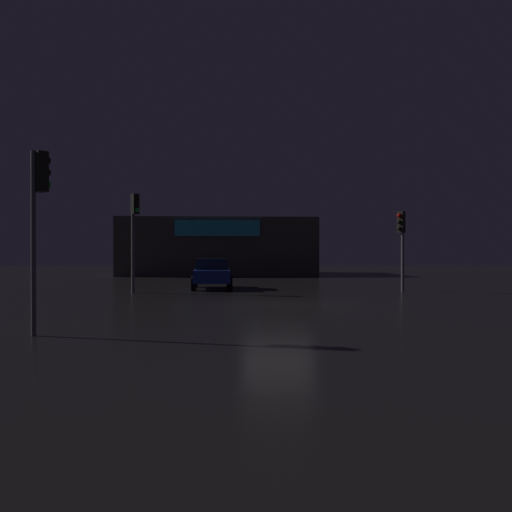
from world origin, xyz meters
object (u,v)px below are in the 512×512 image
traffic_signal_main (134,225)px  car_near (212,273)px  store_building (218,247)px  traffic_signal_cross_left (401,234)px  traffic_signal_opposite (39,195)px

traffic_signal_main → car_near: size_ratio=1.07×
store_building → traffic_signal_cross_left: 23.68m
car_near → traffic_signal_opposite: bearing=-103.1°
store_building → traffic_signal_main: store_building is taller
store_building → car_near: 19.28m
store_building → car_near: store_building is taller
store_building → traffic_signal_cross_left: bearing=-68.4°
traffic_signal_cross_left → car_near: 9.54m
store_building → traffic_signal_cross_left: store_building is taller
traffic_signal_cross_left → traffic_signal_opposite: bearing=-134.4°
traffic_signal_main → car_near: 4.99m
traffic_signal_opposite → traffic_signal_cross_left: traffic_signal_opposite is taller
traffic_signal_opposite → traffic_signal_cross_left: (12.55, 12.83, -0.41)m
traffic_signal_cross_left → car_near: bearing=162.6°
traffic_signal_opposite → car_near: traffic_signal_opposite is taller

